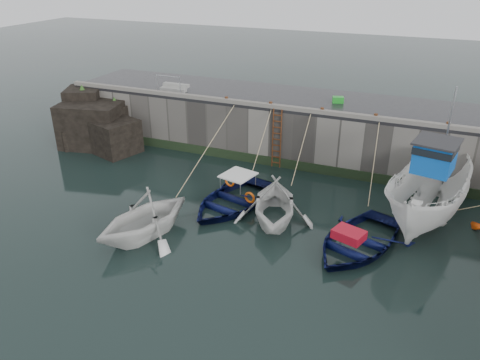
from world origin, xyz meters
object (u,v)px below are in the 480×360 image
at_px(ladder, 277,139).
at_px(bollard_b, 271,104).
at_px(boat_near_white, 146,235).
at_px(boat_near_blacktrim, 274,220).
at_px(boat_far_white, 430,195).
at_px(bollard_e, 448,125).
at_px(bollard_a, 226,99).
at_px(boat_near_blue, 232,205).
at_px(fish_crate, 338,100).
at_px(bollard_c, 322,110).
at_px(bollard_d, 376,117).
at_px(boat_near_navy, 357,246).

relative_size(ladder, bollard_b, 11.43).
xyz_separation_m(boat_near_white, boat_near_blacktrim, (4.40, 3.15, 0.00)).
xyz_separation_m(boat_far_white, bollard_e, (0.29, 3.23, 2.09)).
bearing_deg(bollard_a, boat_near_white, -87.93).
height_order(boat_near_blue, fish_crate, fish_crate).
bearing_deg(ladder, bollard_e, 2.40).
height_order(boat_near_white, bollard_c, bollard_c).
bearing_deg(bollard_a, ladder, -6.38).
bearing_deg(bollard_e, bollard_b, 180.00).
relative_size(ladder, boat_near_blue, 0.64).
relative_size(boat_near_blue, bollard_d, 17.73).
xyz_separation_m(bollard_b, bollard_c, (2.70, 0.00, 0.00)).
bearing_deg(ladder, bollard_a, 173.62).
bearing_deg(fish_crate, boat_near_white, -131.82).
height_order(boat_near_white, bollard_d, bollard_d).
bearing_deg(boat_near_blacktrim, boat_near_blue, 149.03).
bearing_deg(boat_far_white, bollard_c, 161.14).
height_order(boat_near_blacktrim, bollard_d, bollard_d).
xyz_separation_m(boat_far_white, bollard_d, (-2.91, 3.23, 2.09)).
distance_m(bollard_a, bollard_e, 11.00).
xyz_separation_m(boat_near_white, bollard_a, (-0.32, 8.84, 3.30)).
distance_m(boat_near_blue, bollard_d, 8.08).
bearing_deg(bollard_c, bollard_a, 180.00).
distance_m(ladder, boat_near_blue, 5.10).
bearing_deg(boat_near_white, bollard_c, 79.20).
xyz_separation_m(bollard_a, bollard_e, (11.00, 0.00, 0.00)).
bearing_deg(boat_near_navy, bollard_d, 113.42).
height_order(boat_near_blue, boat_near_navy, same).
height_order(fish_crate, bollard_c, fish_crate).
bearing_deg(bollard_a, boat_near_blue, -63.95).
height_order(boat_near_blue, bollard_e, bollard_e).
relative_size(boat_far_white, bollard_b, 28.12).
xyz_separation_m(bollard_b, bollard_e, (8.50, 0.00, 0.00)).
height_order(boat_near_blacktrim, boat_near_navy, boat_near_blacktrim).
bearing_deg(boat_near_blue, ladder, 97.33).
bearing_deg(bollard_c, bollard_b, 180.00).
bearing_deg(boat_near_blacktrim, bollard_a, 112.50).
height_order(boat_near_blue, boat_far_white, boat_far_white).
distance_m(boat_near_white, bollard_c, 10.62).
bearing_deg(bollard_d, ladder, -176.00).
xyz_separation_m(bollard_d, bollard_e, (3.20, 0.00, 0.00)).
relative_size(boat_near_blacktrim, boat_far_white, 0.55).
distance_m(boat_near_blacktrim, fish_crate, 8.55).
xyz_separation_m(bollard_a, bollard_d, (7.80, 0.00, 0.00)).
xyz_separation_m(boat_near_white, fish_crate, (5.23, 10.98, 3.32)).
relative_size(boat_near_blue, bollard_a, 17.73).
relative_size(boat_near_blacktrim, bollard_e, 15.34).
bearing_deg(bollard_d, boat_far_white, -47.95).
height_order(ladder, bollard_a, bollard_a).
distance_m(ladder, bollard_c, 2.81).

